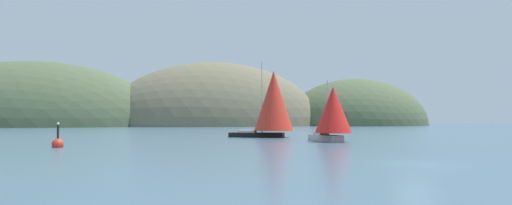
% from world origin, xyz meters
% --- Properties ---
extents(ground_plane, '(360.00, 360.00, 0.00)m').
position_xyz_m(ground_plane, '(0.00, 0.00, 0.00)').
color(ground_plane, '#426075').
extents(headland_left, '(85.39, 44.00, 43.50)m').
position_xyz_m(headland_left, '(-55.00, 135.00, 0.00)').
color(headland_left, '#4C5B3D').
rests_on(headland_left, ground_plane).
extents(headland_right, '(56.68, 44.00, 36.12)m').
position_xyz_m(headland_right, '(60.00, 135.00, 0.00)').
color(headland_right, '#4C5B3D').
rests_on(headland_right, ground_plane).
extents(headland_center, '(78.80, 44.00, 45.96)m').
position_xyz_m(headland_center, '(5.00, 135.00, 0.00)').
color(headland_center, '#6B664C').
rests_on(headland_center, ground_plane).
extents(sailboat_red_spinnaker, '(4.93, 7.26, 7.37)m').
position_xyz_m(sailboat_red_spinnaker, '(4.80, 24.67, 3.57)').
color(sailboat_red_spinnaker, '#B7B2A8').
rests_on(sailboat_red_spinnaker, ground_plane).
extents(sailboat_scarlet_sail, '(10.28, 7.58, 11.20)m').
position_xyz_m(sailboat_scarlet_sail, '(1.10, 38.38, 5.14)').
color(sailboat_scarlet_sail, black).
rests_on(sailboat_scarlet_sail, ground_plane).
extents(channel_buoy, '(1.10, 1.10, 2.64)m').
position_xyz_m(channel_buoy, '(-24.77, 21.29, 0.37)').
color(channel_buoy, red).
rests_on(channel_buoy, ground_plane).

